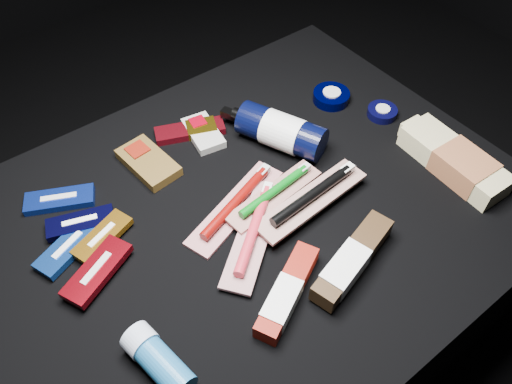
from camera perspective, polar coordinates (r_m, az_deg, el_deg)
ground at (r=1.26m, az=-0.27°, el=-12.97°), size 3.00×3.00×0.00m
cloth_table at (r=1.08m, az=-0.31°, el=-8.18°), size 0.98×0.78×0.40m
luna_bar_0 at (r=0.99m, az=-21.51°, el=-0.81°), size 0.13×0.10×0.02m
luna_bar_1 at (r=0.91m, az=-20.64°, el=-5.91°), size 0.13×0.09×0.02m
luna_bar_2 at (r=0.93m, az=-19.40°, el=-3.33°), size 0.12×0.08×0.02m
luna_bar_3 at (r=0.90m, az=-17.14°, el=-4.92°), size 0.12×0.08×0.01m
luna_bar_4 at (r=0.86m, az=-17.68°, el=-8.55°), size 0.14×0.10×0.02m
clif_bar_0 at (r=1.00m, az=-12.38°, el=3.48°), size 0.08×0.14×0.02m
clif_bar_1 at (r=1.05m, az=-6.14°, el=6.88°), size 0.07×0.11×0.02m
power_bar at (r=1.06m, az=-7.12°, el=7.06°), size 0.15×0.10×0.02m
lotion_bottle at (r=1.01m, az=2.88°, el=6.96°), size 0.14×0.23×0.07m
cream_tin_upper at (r=1.14m, az=8.59°, el=10.74°), size 0.08×0.08×0.03m
cream_tin_lower at (r=1.12m, az=14.22°, el=8.86°), size 0.06×0.06×0.02m
bodywash_bottle at (r=1.04m, az=21.82°, el=3.28°), size 0.09×0.23×0.05m
deodorant_stick at (r=0.76m, az=-11.18°, el=-18.31°), size 0.06×0.12×0.05m
toothbrush_pack_0 at (r=0.91m, az=-2.24°, el=-1.34°), size 0.24×0.13×0.03m
toothbrush_pack_1 at (r=0.87m, az=-0.20°, el=-4.38°), size 0.22×0.19×0.03m
toothbrush_pack_2 at (r=0.91m, az=2.23°, el=-0.04°), size 0.21×0.07×0.02m
toothbrush_pack_3 at (r=0.90m, az=6.52°, el=-0.53°), size 0.24×0.07×0.03m
toothpaste_carton_red at (r=0.80m, az=3.39°, el=-11.68°), size 0.17×0.11×0.03m
toothpaste_carton_green at (r=0.84m, az=10.70°, el=-7.92°), size 0.20×0.09×0.04m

